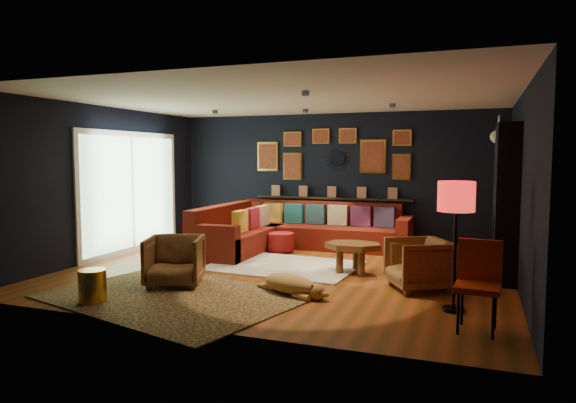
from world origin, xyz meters
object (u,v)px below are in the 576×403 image
(coffee_table, at_px, (353,249))
(gold_stool, at_px, (92,286))
(armchair_right, at_px, (418,262))
(floor_lamp, at_px, (456,203))
(armchair_left, at_px, (175,258))
(sectional, at_px, (288,232))
(pouf, at_px, (281,242))
(orange_chair, at_px, (479,277))
(dog, at_px, (290,280))

(coffee_table, bearing_deg, gold_stool, -134.40)
(armchair_right, height_order, floor_lamp, floor_lamp)
(armchair_left, bearing_deg, sectional, 60.37)
(pouf, height_order, gold_stool, gold_stool)
(armchair_left, bearing_deg, floor_lamp, -19.00)
(pouf, height_order, orange_chair, orange_chair)
(coffee_table, bearing_deg, sectional, 136.15)
(sectional, bearing_deg, orange_chair, -46.50)
(sectional, distance_m, armchair_left, 3.13)
(orange_chair, bearing_deg, dog, 170.51)
(dog, bearing_deg, floor_lamp, 21.31)
(coffee_table, relative_size, gold_stool, 2.19)
(sectional, xyz_separation_m, gold_stool, (-0.94, -4.16, -0.12))
(coffee_table, relative_size, armchair_right, 1.20)
(armchair_left, distance_m, orange_chair, 3.88)
(coffee_table, relative_size, floor_lamp, 0.60)
(armchair_left, xyz_separation_m, dog, (1.62, 0.11, -0.18))
(dog, bearing_deg, pouf, 134.71)
(armchair_right, height_order, dog, armchair_right)
(armchair_left, bearing_deg, dog, -16.92)
(gold_stool, height_order, dog, gold_stool)
(pouf, distance_m, armchair_left, 2.83)
(pouf, relative_size, armchair_right, 0.66)
(coffee_table, relative_size, dog, 0.81)
(coffee_table, xyz_separation_m, pouf, (-1.64, 1.24, -0.19))
(armchair_left, bearing_deg, gold_stool, -133.99)
(armchair_left, distance_m, dog, 1.63)
(sectional, height_order, gold_stool, sectional)
(armchair_right, distance_m, gold_stool, 4.10)
(gold_stool, relative_size, floor_lamp, 0.27)
(pouf, distance_m, armchair_right, 3.24)
(armchair_right, distance_m, orange_chair, 1.60)
(coffee_table, distance_m, armchair_left, 2.61)
(armchair_right, height_order, gold_stool, armchair_right)
(sectional, xyz_separation_m, armchair_right, (2.63, -2.15, 0.05))
(orange_chair, bearing_deg, armchair_right, 122.40)
(gold_stool, bearing_deg, orange_chair, 8.02)
(gold_stool, bearing_deg, armchair_left, 66.77)
(armchair_right, distance_m, dog, 1.73)
(armchair_right, bearing_deg, orange_chair, -1.73)
(sectional, bearing_deg, coffee_table, -43.85)
(armchair_left, height_order, dog, armchair_left)
(sectional, height_order, armchair_right, sectional)
(pouf, relative_size, armchair_left, 0.66)
(sectional, height_order, orange_chair, orange_chair)
(coffee_table, bearing_deg, orange_chair, -48.72)
(armchair_left, distance_m, armchair_right, 3.26)
(pouf, xyz_separation_m, armchair_left, (-0.46, -2.79, 0.18))
(orange_chair, bearing_deg, floor_lamp, 119.05)
(dog, bearing_deg, sectional, 132.08)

